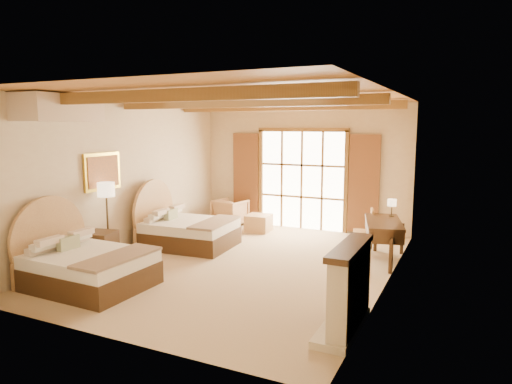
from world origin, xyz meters
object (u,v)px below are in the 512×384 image
Objects in this scene: armchair at (230,212)px; nightstand at (101,248)px; bed_near at (82,263)px; bed_far at (184,229)px; desk at (383,240)px.

nightstand is at bearing 90.05° from armchair.
bed_near is 0.97× the size of bed_far.
bed_near reaches higher than bed_far.
bed_far reaches higher than nightstand.
bed_far is at bearing 58.26° from nightstand.
armchair is at bearing 91.29° from bed_near.
bed_far is 4.28m from desk.
nightstand is 0.81× the size of armchair.
bed_near is 2.52× the size of armchair.
bed_near is 1.20× the size of desk.
bed_far is at bearing 174.47° from desk.
bed_near is at bearing 98.64° from armchair.
bed_far is 2.59× the size of armchair.
armchair is at bearing 70.00° from nightstand.
desk is at bearing 40.96° from bed_near.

